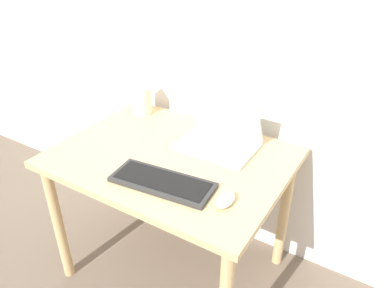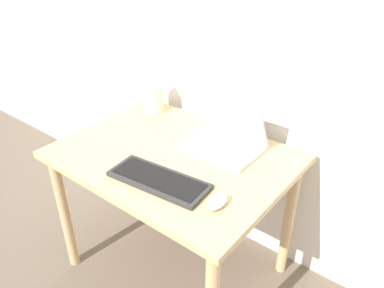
{
  "view_description": "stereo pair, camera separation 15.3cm",
  "coord_description": "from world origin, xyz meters",
  "px_view_note": "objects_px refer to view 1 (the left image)",
  "views": [
    {
      "loc": [
        0.81,
        -0.76,
        1.58
      ],
      "look_at": [
        0.12,
        0.36,
        0.81
      ],
      "focal_mm": 35.0,
      "sensor_mm": 36.0,
      "label": 1
    },
    {
      "loc": [
        0.93,
        -0.68,
        1.58
      ],
      "look_at": [
        0.12,
        0.36,
        0.81
      ],
      "focal_mm": 35.0,
      "sensor_mm": 36.0,
      "label": 2
    }
  ],
  "objects_px": {
    "laptop": "(220,135)",
    "mouse": "(226,200)",
    "vase": "(142,95)",
    "keyboard": "(162,182)"
  },
  "relations": [
    {
      "from": "laptop",
      "to": "mouse",
      "type": "height_order",
      "value": "laptop"
    },
    {
      "from": "mouse",
      "to": "vase",
      "type": "relative_size",
      "value": 0.48
    },
    {
      "from": "mouse",
      "to": "vase",
      "type": "bearing_deg",
      "value": 148.53
    },
    {
      "from": "mouse",
      "to": "laptop",
      "type": "bearing_deg",
      "value": 120.73
    },
    {
      "from": "mouse",
      "to": "keyboard",
      "type": "bearing_deg",
      "value": -175.2
    },
    {
      "from": "mouse",
      "to": "vase",
      "type": "xyz_separation_m",
      "value": [
        -0.72,
        0.44,
        0.09
      ]
    },
    {
      "from": "keyboard",
      "to": "mouse",
      "type": "height_order",
      "value": "mouse"
    },
    {
      "from": "vase",
      "to": "mouse",
      "type": "bearing_deg",
      "value": -31.47
    },
    {
      "from": "laptop",
      "to": "vase",
      "type": "distance_m",
      "value": 0.52
    },
    {
      "from": "laptop",
      "to": "mouse",
      "type": "distance_m",
      "value": 0.42
    }
  ]
}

